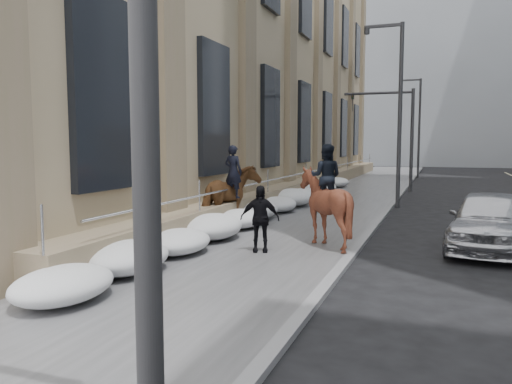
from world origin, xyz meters
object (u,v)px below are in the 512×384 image
Objects in this scene: pedestrian at (260,219)px; car_silver at (489,220)px; mounted_horse_right at (325,203)px; mounted_horse_left at (230,194)px.

pedestrian reaches higher than car_silver.
mounted_horse_right is 0.57× the size of car_silver.
mounted_horse_left is 3.86m from pedestrian.
mounted_horse_right is 1.91m from pedestrian.
pedestrian is at bearing 134.61° from mounted_horse_left.
mounted_horse_right is at bearing 25.58° from pedestrian.
mounted_horse_left is 7.68m from car_silver.
pedestrian is (2.17, -3.18, -0.22)m from mounted_horse_left.
car_silver is (4.12, 1.51, -0.46)m from mounted_horse_right.
car_silver is (5.48, 2.81, -0.16)m from pedestrian.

